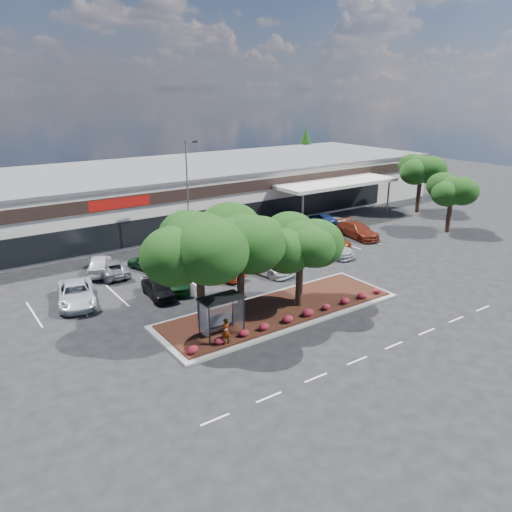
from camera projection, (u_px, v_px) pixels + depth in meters
ground at (339, 325)px, 33.55m from camera, size 160.00×160.00×0.00m
retail_store at (140, 195)px, 58.97m from camera, size 80.40×25.20×6.25m
landscape_island at (280, 310)px, 35.54m from camera, size 18.00×6.00×0.26m
lane_markings at (250, 279)px, 41.58m from camera, size 33.12×20.06×0.01m
shrub_row at (298, 315)px, 33.78m from camera, size 17.00×0.80×0.50m
bus_shelter at (220, 305)px, 31.05m from camera, size 2.75×1.55×2.59m
island_tree_west at (200, 271)px, 31.38m from camera, size 7.20×7.20×7.89m
island_tree_mid at (240, 262)px, 33.91m from camera, size 6.60×6.60×7.32m
island_tree_east at (300, 262)px, 35.04m from camera, size 5.80×5.80×6.50m
tree_east_near at (450, 203)px, 54.38m from camera, size 5.60×5.60×6.51m
tree_east_far at (420, 183)px, 63.14m from camera, size 6.40×6.40×7.62m
conifer_north_east at (305, 155)px, 84.78m from camera, size 3.96×3.96×9.00m
person_waiting at (226, 331)px, 30.24m from camera, size 0.64×0.44×1.71m
light_pole at (189, 203)px, 47.37m from camera, size 1.43×0.60×10.69m
survey_stake at (367, 316)px, 33.44m from camera, size 0.07×0.14×0.90m
car_0 at (76, 294)px, 36.65m from camera, size 3.73×5.98×1.54m
car_1 at (158, 288)px, 37.88m from camera, size 2.05×4.33×1.43m
car_2 at (177, 280)px, 39.33m from camera, size 3.33×4.80×1.52m
car_3 at (215, 268)px, 41.74m from camera, size 3.75×5.52×1.72m
car_4 at (264, 263)px, 43.04m from camera, size 3.56×6.16×1.68m
car_5 at (289, 250)px, 46.66m from camera, size 3.47×5.01×1.57m
car_6 at (328, 247)px, 47.46m from camera, size 3.13×5.68×1.56m
car_7 at (334, 240)px, 50.28m from camera, size 2.67×4.86×1.33m
car_8 at (358, 231)px, 53.03m from camera, size 2.84×5.66×1.58m
car_9 at (99, 264)px, 42.76m from camera, size 3.53×5.11×1.61m
car_10 at (111, 268)px, 42.29m from camera, size 2.47×4.90×1.33m
car_11 at (146, 262)px, 43.66m from camera, size 2.61×4.17×1.32m
car_12 at (224, 238)px, 50.85m from camera, size 3.49×5.27×1.35m
car_13 at (224, 236)px, 51.36m from camera, size 4.07×5.63×1.42m
car_14 at (254, 238)px, 50.26m from camera, size 3.80×5.79×1.56m
car_15 at (289, 225)px, 55.61m from camera, size 2.59×4.83×1.33m
car_16 at (323, 220)px, 57.22m from camera, size 3.20×5.23×1.66m
car_17 at (336, 222)px, 56.83m from camera, size 2.60×4.28×1.36m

